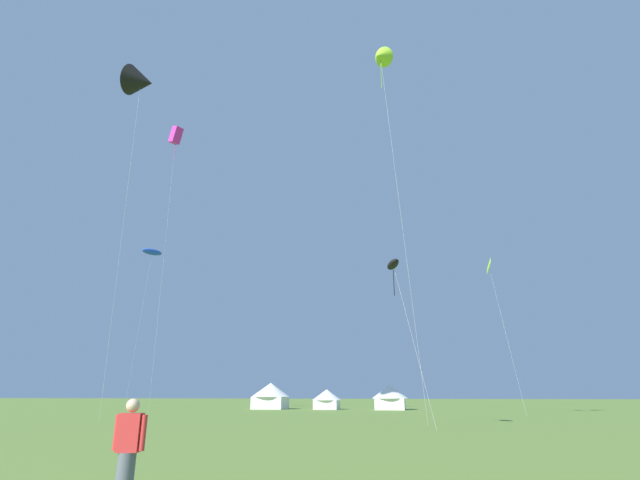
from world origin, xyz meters
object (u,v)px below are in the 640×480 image
object	(u,v)px
kite_lime_diamond	(489,269)
festival_tent_left	(327,398)
kite_black_delta	(141,82)
festival_tent_center	(390,396)
kite_lime_delta	(380,57)
kite_magenta_box	(176,136)
kite_blue_parafoil	(152,252)
festival_tent_right	(271,394)
kite_black_parafoil	(393,265)
person_spectator	(127,456)

from	to	relation	value
kite_lime_diamond	festival_tent_left	world-z (taller)	kite_lime_diamond
kite_lime_diamond	kite_black_delta	bearing A→B (deg)	-151.44
festival_tent_center	kite_lime_delta	bearing A→B (deg)	-85.49
kite_magenta_box	kite_blue_parafoil	distance (m)	18.37
kite_lime_delta	festival_tent_right	distance (m)	42.33
festival_tent_right	festival_tent_left	distance (m)	7.28
kite_black_parafoil	person_spectator	size ratio (longest dim) A/B	5.50
kite_black_delta	person_spectator	bearing A→B (deg)	-53.44
kite_magenta_box	kite_lime_delta	xyz separation A→B (m)	(24.66, -12.12, -2.53)
kite_magenta_box	festival_tent_center	bearing A→B (deg)	36.09
kite_black_delta	kite_black_parafoil	distance (m)	28.80
person_spectator	kite_lime_delta	bearing A→B (deg)	83.02
kite_magenta_box	kite_lime_diamond	size ratio (longest dim) A/B	2.15
kite_lime_diamond	festival_tent_left	bearing A→B (deg)	145.37
kite_black_delta	kite_lime_delta	xyz separation A→B (m)	(20.99, 0.83, -0.13)
kite_lime_diamond	festival_tent_center	bearing A→B (deg)	130.45
kite_blue_parafoil	festival_tent_center	size ratio (longest dim) A/B	4.82
kite_lime_delta	festival_tent_center	bearing A→B (deg)	94.51
kite_magenta_box	kite_lime_delta	distance (m)	27.59
kite_black_parafoil	kite_lime_delta	size ratio (longest dim) A/B	0.33
kite_blue_parafoil	person_spectator	distance (m)	61.50
kite_lime_delta	person_spectator	world-z (taller)	kite_lime_delta
kite_black_parafoil	kite_magenta_box	size ratio (longest dim) A/B	0.30
person_spectator	festival_tent_right	size ratio (longest dim) A/B	0.36
kite_black_parafoil	festival_tent_left	world-z (taller)	kite_black_parafoil
kite_black_parafoil	festival_tent_right	distance (m)	38.32
kite_black_parafoil	kite_blue_parafoil	xyz separation A→B (m)	(-34.17, 29.28, 11.28)
kite_magenta_box	festival_tent_center	xyz separation A→B (m)	(22.41, 16.34, -28.86)
festival_tent_left	kite_magenta_box	bearing A→B (deg)	-131.88
kite_lime_diamond	festival_tent_left	xyz separation A→B (m)	(-18.88, 13.04, -12.22)
kite_lime_diamond	festival_tent_right	distance (m)	31.50
kite_black_parafoil	kite_magenta_box	distance (m)	36.94
kite_black_parafoil	kite_lime_delta	xyz separation A→B (m)	(-0.42, 4.72, 18.74)
kite_black_parafoil	festival_tent_right	xyz separation A→B (m)	(-17.70, 33.17, -7.41)
kite_lime_diamond	festival_tent_center	xyz separation A→B (m)	(-11.12, 13.04, -11.95)
festival_tent_right	festival_tent_left	world-z (taller)	festival_tent_right
kite_lime_delta	kite_magenta_box	bearing A→B (deg)	153.83
kite_magenta_box	kite_lime_diamond	world-z (taller)	kite_magenta_box
kite_magenta_box	festival_tent_center	distance (m)	40.03
festival_tent_right	kite_black_parafoil	bearing A→B (deg)	-61.92
kite_blue_parafoil	festival_tent_right	distance (m)	25.21
kite_black_delta	festival_tent_right	xyz separation A→B (m)	(3.71, 29.28, -26.28)
kite_black_parafoil	festival_tent_center	size ratio (longest dim) A/B	2.18
kite_black_delta	person_spectator	distance (m)	40.55
kite_lime_diamond	festival_tent_right	world-z (taller)	kite_lime_diamond
kite_lime_delta	festival_tent_left	world-z (taller)	kite_lime_delta
kite_blue_parafoil	kite_black_delta	bearing A→B (deg)	-63.31
kite_black_delta	person_spectator	size ratio (longest dim) A/B	17.12
festival_tent_right	festival_tent_left	bearing A→B (deg)	0.00
kite_black_parafoil	person_spectator	bearing A→B (deg)	-99.74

